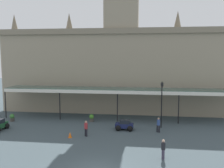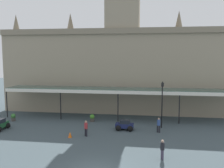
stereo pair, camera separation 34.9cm
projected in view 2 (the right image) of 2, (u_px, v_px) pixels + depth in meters
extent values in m
cube|color=gray|center=(123.00, 71.00, 37.36)|extent=(35.80, 5.16, 12.28)
cube|color=gray|center=(121.00, 31.00, 34.01)|extent=(35.80, 0.30, 0.80)
cube|color=gray|center=(123.00, 1.00, 36.17)|extent=(4.80, 4.80, 8.28)
cone|color=#6E6554|center=(16.00, 23.00, 38.82)|extent=(1.10, 1.10, 2.60)
cone|color=#6E6554|center=(70.00, 22.00, 37.60)|extent=(1.10, 1.10, 2.60)
cone|color=#6E6554|center=(179.00, 20.00, 35.39)|extent=(1.10, 1.10, 2.60)
cube|color=#38564C|center=(119.00, 89.00, 32.90)|extent=(30.69, 3.20, 0.16)
cube|color=silver|center=(118.00, 92.00, 31.35)|extent=(30.69, 0.12, 0.44)
cylinder|color=black|center=(7.00, 103.00, 33.83)|extent=(0.14, 0.14, 3.96)
cylinder|color=black|center=(61.00, 105.00, 32.77)|extent=(0.14, 0.14, 3.96)
cylinder|color=black|center=(118.00, 106.00, 31.71)|extent=(0.14, 0.14, 3.96)
cylinder|color=black|center=(179.00, 108.00, 30.66)|extent=(0.14, 0.14, 3.96)
cube|color=#1E512D|center=(0.00, 125.00, 28.31)|extent=(1.09, 2.32, 0.55)
sphere|color=black|center=(1.00, 125.00, 29.18)|extent=(0.64, 0.64, 0.64)
sphere|color=black|center=(8.00, 125.00, 28.98)|extent=(0.64, 0.64, 0.64)
cube|color=#19214C|center=(125.00, 126.00, 28.25)|extent=(2.07, 0.94, 0.50)
cube|color=#1E232B|center=(125.00, 122.00, 28.19)|extent=(1.12, 0.83, 0.42)
sphere|color=black|center=(118.00, 128.00, 27.96)|extent=(0.64, 0.64, 0.64)
sphere|color=black|center=(119.00, 126.00, 28.82)|extent=(0.64, 0.64, 0.64)
sphere|color=black|center=(130.00, 129.00, 27.74)|extent=(0.64, 0.64, 0.64)
sphere|color=black|center=(131.00, 126.00, 28.60)|extent=(0.64, 0.64, 0.64)
cylinder|color=#3F384C|center=(162.00, 154.00, 20.37)|extent=(0.17, 0.17, 0.82)
cylinder|color=#3F384C|center=(163.00, 155.00, 20.16)|extent=(0.17, 0.17, 0.82)
cylinder|color=black|center=(162.00, 146.00, 20.18)|extent=(0.34, 0.34, 0.62)
sphere|color=tan|center=(163.00, 141.00, 20.13)|extent=(0.23, 0.23, 0.23)
cylinder|color=black|center=(86.00, 132.00, 26.21)|extent=(0.17, 0.17, 0.82)
cylinder|color=black|center=(87.00, 133.00, 26.04)|extent=(0.17, 0.17, 0.82)
cylinder|color=#A52D33|center=(86.00, 126.00, 26.04)|extent=(0.34, 0.34, 0.62)
sphere|color=tan|center=(86.00, 122.00, 25.99)|extent=(0.23, 0.23, 0.23)
cylinder|color=black|center=(160.00, 129.00, 27.31)|extent=(0.17, 0.17, 0.82)
cylinder|color=black|center=(158.00, 129.00, 27.38)|extent=(0.17, 0.17, 0.82)
cylinder|color=#334C8C|center=(159.00, 123.00, 27.26)|extent=(0.34, 0.34, 0.62)
sphere|color=tan|center=(159.00, 119.00, 27.21)|extent=(0.23, 0.23, 0.23)
cylinder|color=black|center=(162.00, 107.00, 28.83)|extent=(0.13, 0.13, 4.94)
cube|color=black|center=(162.00, 85.00, 28.51)|extent=(0.30, 0.30, 0.44)
sphere|color=black|center=(163.00, 82.00, 28.48)|extent=(0.14, 0.14, 0.14)
cone|color=orange|center=(70.00, 135.00, 25.70)|extent=(0.40, 0.40, 0.59)
cylinder|color=#47423D|center=(92.00, 120.00, 31.88)|extent=(0.56, 0.56, 0.42)
sphere|color=#3E7D26|center=(92.00, 117.00, 31.83)|extent=(0.60, 0.60, 0.60)
cylinder|color=#47423D|center=(13.00, 119.00, 32.20)|extent=(0.56, 0.56, 0.42)
sphere|color=#397534|center=(13.00, 116.00, 32.15)|extent=(0.60, 0.60, 0.60)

